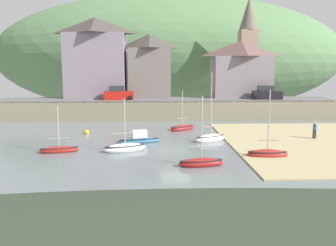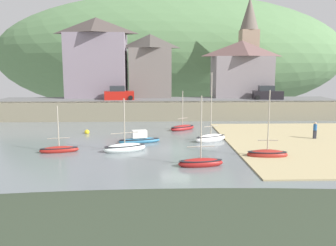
{
  "view_description": "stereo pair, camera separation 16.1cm",
  "coord_description": "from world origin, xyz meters",
  "px_view_note": "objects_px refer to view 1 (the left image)",
  "views": [
    {
      "loc": [
        -1.78,
        -30.41,
        7.06
      ],
      "look_at": [
        -0.54,
        2.82,
        1.84
      ],
      "focal_mm": 38.74,
      "sensor_mm": 36.0,
      "label": 1
    },
    {
      "loc": [
        -1.61,
        -30.42,
        7.06
      ],
      "look_at": [
        -0.54,
        2.82,
        1.84
      ],
      "focal_mm": 38.74,
      "sensor_mm": 36.0,
      "label": 2
    }
  ],
  "objects_px": {
    "parked_car_by_wall": "(267,94)",
    "person_on_slipway": "(315,129)",
    "waterfront_building_left": "(96,57)",
    "sailboat_blue_trim": "(59,149)",
    "waterfront_building_centre": "(150,65)",
    "parked_car_near_slipway": "(118,94)",
    "church_with_spire": "(248,45)",
    "fishing_boat_green": "(267,154)",
    "sailboat_white_hull": "(125,148)",
    "sailboat_far_left": "(211,138)",
    "waterfront_building_right": "(241,68)",
    "mooring_buoy": "(87,132)",
    "dinghy_open_wooden": "(182,128)",
    "rowboat_small_beached": "(139,139)",
    "sailboat_nearest_shore": "(201,162)"
  },
  "relations": [
    {
      "from": "mooring_buoy",
      "to": "waterfront_building_centre",
      "type": "bearing_deg",
      "value": 69.76
    },
    {
      "from": "waterfront_building_left",
      "to": "person_on_slipway",
      "type": "distance_m",
      "value": 33.3
    },
    {
      "from": "church_with_spire",
      "to": "dinghy_open_wooden",
      "type": "height_order",
      "value": "church_with_spire"
    },
    {
      "from": "waterfront_building_centre",
      "to": "parked_car_near_slipway",
      "type": "relative_size",
      "value": 2.22
    },
    {
      "from": "waterfront_building_centre",
      "to": "parked_car_near_slipway",
      "type": "distance_m",
      "value": 7.45
    },
    {
      "from": "waterfront_building_right",
      "to": "rowboat_small_beached",
      "type": "height_order",
      "value": "waterfront_building_right"
    },
    {
      "from": "sailboat_nearest_shore",
      "to": "waterfront_building_left",
      "type": "bearing_deg",
      "value": 103.62
    },
    {
      "from": "waterfront_building_left",
      "to": "sailboat_blue_trim",
      "type": "distance_m",
      "value": 27.25
    },
    {
      "from": "parked_car_by_wall",
      "to": "person_on_slipway",
      "type": "bearing_deg",
      "value": -87.32
    },
    {
      "from": "church_with_spire",
      "to": "fishing_boat_green",
      "type": "xyz_separation_m",
      "value": [
        -6.4,
        -32.28,
        -10.16
      ]
    },
    {
      "from": "fishing_boat_green",
      "to": "dinghy_open_wooden",
      "type": "bearing_deg",
      "value": 118.19
    },
    {
      "from": "parked_car_by_wall",
      "to": "person_on_slipway",
      "type": "height_order",
      "value": "parked_car_by_wall"
    },
    {
      "from": "sailboat_far_left",
      "to": "waterfront_building_centre",
      "type": "bearing_deg",
      "value": 78.47
    },
    {
      "from": "rowboat_small_beached",
      "to": "church_with_spire",
      "type": "bearing_deg",
      "value": 43.94
    },
    {
      "from": "sailboat_blue_trim",
      "to": "person_on_slipway",
      "type": "height_order",
      "value": "sailboat_blue_trim"
    },
    {
      "from": "waterfront_building_centre",
      "to": "mooring_buoy",
      "type": "xyz_separation_m",
      "value": [
        -6.49,
        -17.6,
        -7.05
      ]
    },
    {
      "from": "fishing_boat_green",
      "to": "sailboat_blue_trim",
      "type": "distance_m",
      "value": 16.92
    },
    {
      "from": "waterfront_building_left",
      "to": "parked_car_near_slipway",
      "type": "xyz_separation_m",
      "value": [
        3.66,
        -4.5,
        -5.19
      ]
    },
    {
      "from": "church_with_spire",
      "to": "parked_car_near_slipway",
      "type": "distance_m",
      "value": 23.21
    },
    {
      "from": "church_with_spire",
      "to": "sailboat_white_hull",
      "type": "height_order",
      "value": "church_with_spire"
    },
    {
      "from": "waterfront_building_centre",
      "to": "waterfront_building_left",
      "type": "bearing_deg",
      "value": 180.0
    },
    {
      "from": "church_with_spire",
      "to": "person_on_slipway",
      "type": "distance_m",
      "value": 27.21
    },
    {
      "from": "fishing_boat_green",
      "to": "sailboat_white_hull",
      "type": "distance_m",
      "value": 11.6
    },
    {
      "from": "dinghy_open_wooden",
      "to": "waterfront_building_left",
      "type": "bearing_deg",
      "value": 90.16
    },
    {
      "from": "sailboat_far_left",
      "to": "fishing_boat_green",
      "type": "bearing_deg",
      "value": -87.64
    },
    {
      "from": "waterfront_building_centre",
      "to": "sailboat_white_hull",
      "type": "distance_m",
      "value": 26.78
    },
    {
      "from": "sailboat_blue_trim",
      "to": "parked_car_by_wall",
      "type": "distance_m",
      "value": 32.31
    },
    {
      "from": "parked_car_near_slipway",
      "to": "sailboat_far_left",
      "type": "bearing_deg",
      "value": -65.16
    },
    {
      "from": "rowboat_small_beached",
      "to": "waterfront_building_right",
      "type": "bearing_deg",
      "value": 43.01
    },
    {
      "from": "rowboat_small_beached",
      "to": "parked_car_by_wall",
      "type": "relative_size",
      "value": 0.96
    },
    {
      "from": "waterfront_building_left",
      "to": "parked_car_near_slipway",
      "type": "relative_size",
      "value": 2.78
    },
    {
      "from": "fishing_boat_green",
      "to": "person_on_slipway",
      "type": "height_order",
      "value": "fishing_boat_green"
    },
    {
      "from": "rowboat_small_beached",
      "to": "person_on_slipway",
      "type": "bearing_deg",
      "value": -10.8
    },
    {
      "from": "rowboat_small_beached",
      "to": "parked_car_near_slipway",
      "type": "relative_size",
      "value": 0.95
    },
    {
      "from": "waterfront_building_right",
      "to": "parked_car_by_wall",
      "type": "bearing_deg",
      "value": -58.15
    },
    {
      "from": "sailboat_far_left",
      "to": "sailboat_white_hull",
      "type": "xyz_separation_m",
      "value": [
        -7.82,
        -3.8,
        -0.04
      ]
    },
    {
      "from": "waterfront_building_right",
      "to": "mooring_buoy",
      "type": "relative_size",
      "value": 17.05
    },
    {
      "from": "waterfront_building_right",
      "to": "church_with_spire",
      "type": "bearing_deg",
      "value": 63.31
    },
    {
      "from": "waterfront_building_right",
      "to": "sailboat_white_hull",
      "type": "height_order",
      "value": "waterfront_building_right"
    },
    {
      "from": "waterfront_building_right",
      "to": "mooring_buoy",
      "type": "distance_m",
      "value": 27.76
    },
    {
      "from": "fishing_boat_green",
      "to": "person_on_slipway",
      "type": "relative_size",
      "value": 3.36
    },
    {
      "from": "waterfront_building_centre",
      "to": "rowboat_small_beached",
      "type": "bearing_deg",
      "value": -91.8
    },
    {
      "from": "person_on_slipway",
      "to": "sailboat_white_hull",
      "type": "bearing_deg",
      "value": -166.6
    },
    {
      "from": "sailboat_white_hull",
      "to": "dinghy_open_wooden",
      "type": "bearing_deg",
      "value": 40.27
    },
    {
      "from": "sailboat_far_left",
      "to": "parked_car_by_wall",
      "type": "xyz_separation_m",
      "value": [
        10.7,
        17.51,
        2.87
      ]
    },
    {
      "from": "church_with_spire",
      "to": "rowboat_small_beached",
      "type": "height_order",
      "value": "church_with_spire"
    },
    {
      "from": "waterfront_building_left",
      "to": "dinghy_open_wooden",
      "type": "distance_m",
      "value": 21.23
    },
    {
      "from": "waterfront_building_centre",
      "to": "fishing_boat_green",
      "type": "bearing_deg",
      "value": -71.33
    },
    {
      "from": "rowboat_small_beached",
      "to": "person_on_slipway",
      "type": "distance_m",
      "value": 17.02
    },
    {
      "from": "fishing_boat_green",
      "to": "sailboat_nearest_shore",
      "type": "xyz_separation_m",
      "value": [
        -5.51,
        -2.31,
        -0.02
      ]
    }
  ]
}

